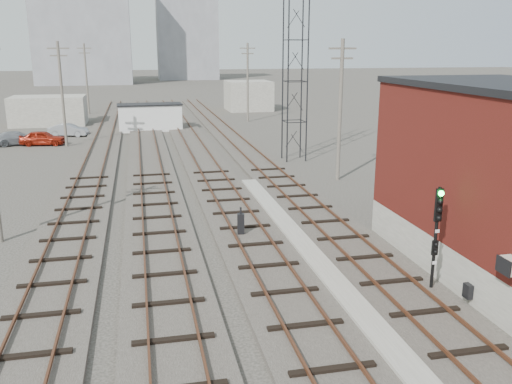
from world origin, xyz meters
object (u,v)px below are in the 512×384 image
object	(u,v)px
site_trailer	(150,117)
car_red	(43,138)
switch_stand	(241,224)
signal_mast	(436,233)
car_grey	(17,138)
car_silver	(68,130)

from	to	relation	value
site_trailer	car_red	distance (m)	12.03
switch_stand	site_trailer	world-z (taller)	site_trailer
signal_mast	site_trailer	size ratio (longest dim) A/B	0.57
car_red	car_grey	bearing A→B (deg)	79.49
signal_mast	car_red	size ratio (longest dim) A/B	1.00
switch_stand	car_silver	distance (m)	34.47
switch_stand	car_grey	distance (m)	32.19
car_silver	car_grey	distance (m)	5.73
car_red	car_grey	xyz separation A→B (m)	(-2.27, 0.71, -0.04)
site_trailer	car_grey	size ratio (longest dim) A/B	1.59
switch_stand	car_silver	size ratio (longest dim) A/B	0.36
car_silver	site_trailer	bearing A→B (deg)	-62.67
signal_mast	car_silver	distance (m)	43.13
car_silver	car_red	bearing A→B (deg)	172.82
car_silver	car_grey	size ratio (longest dim) A/B	0.89
signal_mast	site_trailer	distance (m)	42.90
switch_stand	car_red	bearing A→B (deg)	122.45
car_red	car_grey	size ratio (longest dim) A/B	0.91
car_red	site_trailer	bearing A→B (deg)	-46.53
signal_mast	site_trailer	world-z (taller)	signal_mast
switch_stand	car_silver	bearing A→B (deg)	116.54
signal_mast	car_grey	bearing A→B (deg)	120.05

